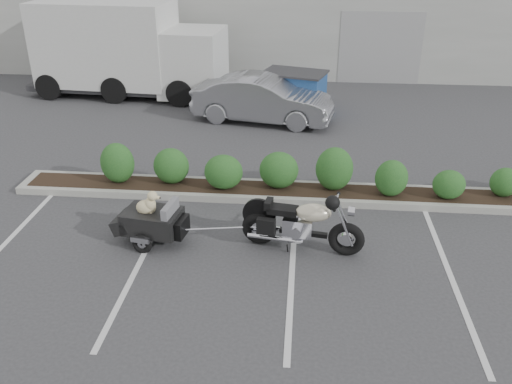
# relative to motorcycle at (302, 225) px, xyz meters

# --- Properties ---
(ground) EXTENTS (90.00, 90.00, 0.00)m
(ground) POSITION_rel_motorcycle_xyz_m (-1.34, -0.01, -0.52)
(ground) COLOR #38383A
(ground) RESTS_ON ground
(planter_kerb) EXTENTS (12.00, 1.00, 0.15)m
(planter_kerb) POSITION_rel_motorcycle_xyz_m (-0.34, 2.19, -0.45)
(planter_kerb) COLOR #9E9E93
(planter_kerb) RESTS_ON ground
(building) EXTENTS (26.00, 10.00, 4.00)m
(building) POSITION_rel_motorcycle_xyz_m (-1.34, 16.99, 1.48)
(building) COLOR #9EA099
(building) RESTS_ON ground
(motorcycle) EXTENTS (2.26, 0.89, 1.30)m
(motorcycle) POSITION_rel_motorcycle_xyz_m (0.00, 0.00, 0.00)
(motorcycle) COLOR black
(motorcycle) RESTS_ON ground
(pet_trailer) EXTENTS (1.83, 1.04, 1.08)m
(pet_trailer) POSITION_rel_motorcycle_xyz_m (-2.78, 0.03, -0.07)
(pet_trailer) COLOR black
(pet_trailer) RESTS_ON ground
(sedan) EXTENTS (4.37, 2.21, 1.37)m
(sedan) POSITION_rel_motorcycle_xyz_m (-1.29, 7.17, 0.17)
(sedan) COLOR #9E9FA5
(sedan) RESTS_ON ground
(dumpster) EXTENTS (2.21, 1.80, 1.26)m
(dumpster) POSITION_rel_motorcycle_xyz_m (-0.39, 8.29, 0.12)
(dumpster) COLOR navy
(dumpster) RESTS_ON ground
(delivery_truck) EXTENTS (6.99, 2.83, 3.13)m
(delivery_truck) POSITION_rel_motorcycle_xyz_m (-6.10, 9.65, 0.98)
(delivery_truck) COLOR silver
(delivery_truck) RESTS_ON ground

